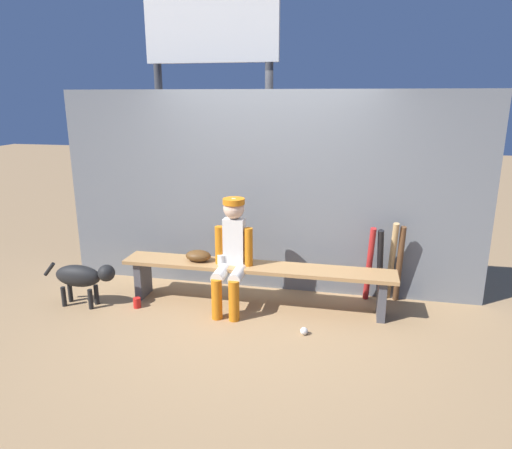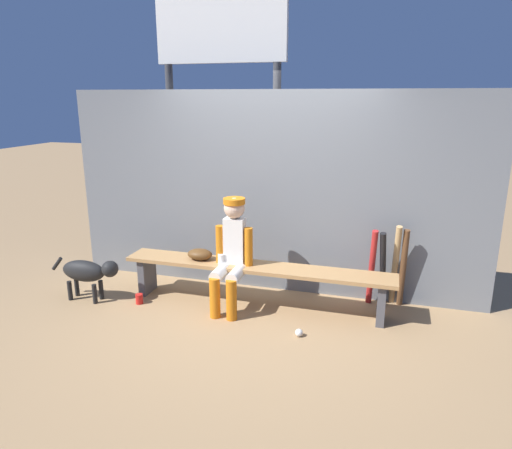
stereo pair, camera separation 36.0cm
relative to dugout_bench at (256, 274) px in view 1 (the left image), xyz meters
The scene contains 14 objects.
ground_plane 0.37m from the dugout_bench, ahead, with size 30.00×30.00×0.00m, color #9E7A51.
chainlink_fence 0.93m from the dugout_bench, 90.00° to the left, with size 4.83×0.03×2.28m, color slate.
dugout_bench is the anchor object (origin of this frame).
player_seated 0.38m from the dugout_bench, 154.68° to the right, with size 0.41×0.55×1.19m.
baseball_glove 0.66m from the dugout_bench, behind, with size 0.28×0.20×0.12m, color #593819.
bat_aluminum_red 1.24m from the dugout_bench, 16.49° to the left, with size 0.06×0.06×0.89m, color #B22323.
bat_aluminum_black 1.35m from the dugout_bench, 16.25° to the left, with size 0.06×0.06×0.87m, color black.
bat_wood_tan 1.49m from the dugout_bench, 17.02° to the left, with size 0.06×0.06×0.93m, color tan.
bat_wood_dark 1.56m from the dugout_bench, 15.83° to the left, with size 0.06×0.06×0.88m, color brown.
baseball 0.86m from the dugout_bench, 42.35° to the right, with size 0.07×0.07×0.07m, color white.
cup_on_ground 1.32m from the dugout_bench, 165.88° to the right, with size 0.08×0.08×0.11m, color red.
cup_on_bench 0.40m from the dugout_bench, behind, with size 0.08×0.08×0.11m, color silver.
scoreboard 2.61m from the dugout_bench, 121.49° to the left, with size 1.95×0.27×3.67m.
dog 1.86m from the dugout_bench, 168.06° to the right, with size 0.84×0.20×0.49m.
Camera 1 is at (0.97, -4.57, 2.21)m, focal length 32.76 mm.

